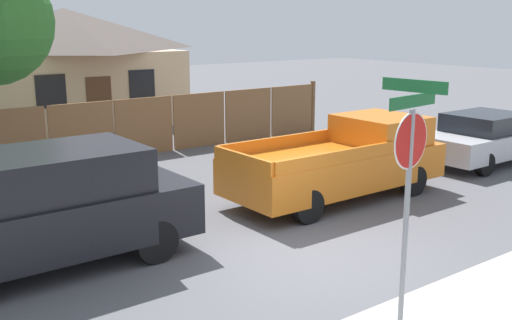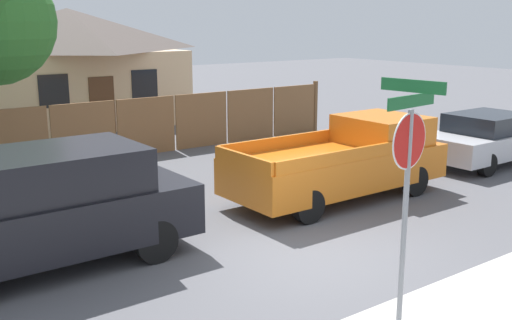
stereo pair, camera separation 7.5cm
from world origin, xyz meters
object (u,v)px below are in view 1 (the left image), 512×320
(red_suv, at_px, (44,206))
(parked_sedan, at_px, (487,138))
(house, at_px, (67,64))
(stop_sign, at_px, (409,165))
(orange_pickup, at_px, (344,161))

(red_suv, distance_m, parked_sedan, 12.19)
(house, distance_m, stop_sign, 18.49)
(orange_pickup, height_order, parked_sedan, orange_pickup)
(red_suv, bearing_deg, orange_pickup, -0.42)
(stop_sign, bearing_deg, parked_sedan, 19.90)
(orange_pickup, relative_size, stop_sign, 1.62)
(red_suv, bearing_deg, stop_sign, -58.16)
(red_suv, relative_size, orange_pickup, 0.90)
(red_suv, xyz_separation_m, stop_sign, (2.99, -4.73, 1.16))
(red_suv, height_order, orange_pickup, red_suv)
(parked_sedan, bearing_deg, red_suv, 179.56)
(parked_sedan, xyz_separation_m, stop_sign, (-9.20, -4.73, 1.46))
(orange_pickup, xyz_separation_m, parked_sedan, (5.56, -0.00, -0.12))
(house, relative_size, red_suv, 1.69)
(parked_sedan, distance_m, stop_sign, 10.45)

